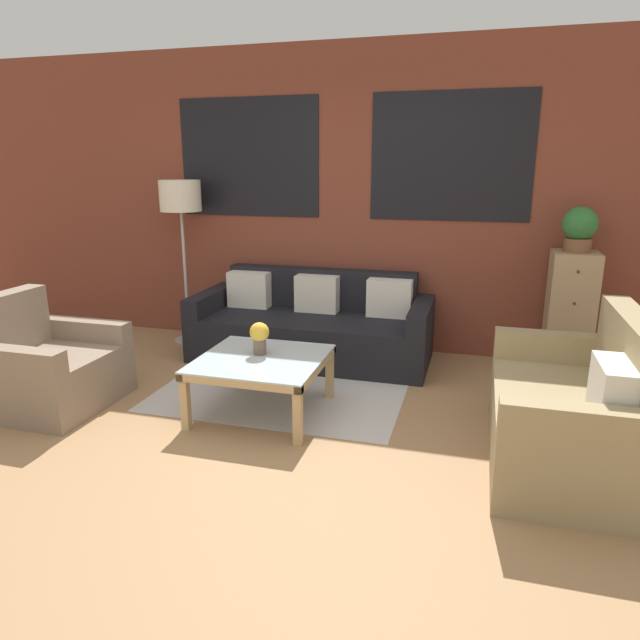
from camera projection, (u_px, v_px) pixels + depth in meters
name	position (u px, v px, depth m)	size (l,w,h in m)	color
ground_plane	(251.00, 459.00, 3.47)	(16.00, 16.00, 0.00)	#9E754C
wall_back_brick	(345.00, 201.00, 5.37)	(8.40, 0.09, 2.80)	brown
rug	(288.00, 384.00, 4.66)	(1.91, 1.66, 0.00)	#BCB7B2
couch_dark	(313.00, 327.00, 5.26)	(2.14, 0.88, 0.78)	black
settee_vintage	(573.00, 414.00, 3.36)	(0.80, 1.43, 0.92)	#99845B
armchair_corner	(49.00, 369.00, 4.21)	(0.80, 0.88, 0.84)	#84705B
coffee_table	(262.00, 366.00, 4.04)	(0.87, 0.87, 0.42)	silver
floor_lamp	(181.00, 202.00, 5.46)	(0.39, 0.39, 1.60)	#B2B2B7
drawer_cabinet	(569.00, 313.00, 4.82)	(0.37, 0.40, 1.04)	tan
potted_plant	(579.00, 228.00, 4.63)	(0.28, 0.28, 0.37)	brown
flower_vase	(259.00, 336.00, 4.06)	(0.14, 0.14, 0.24)	brown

